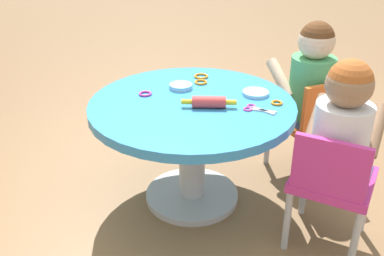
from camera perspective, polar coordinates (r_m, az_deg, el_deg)
ground_plane at (r=2.17m, az=-0.00°, el=-8.88°), size 10.00×10.00×0.00m
craft_table at (r=1.97m, az=-0.00°, el=0.17°), size 0.89×0.89×0.50m
child_chair_left at (r=1.81m, az=17.43°, el=-6.64°), size 0.40×0.40×0.54m
seated_child_left at (r=1.73m, az=18.73°, el=0.28°), size 0.43×0.39×0.51m
child_chair_right at (r=2.27m, az=14.99°, el=0.95°), size 0.40×0.40×0.54m
seated_child_right at (r=2.21m, az=15.07°, el=6.63°), size 0.43×0.39×0.51m
rolling_pin at (r=1.86m, az=2.18°, el=3.35°), size 0.05×0.23×0.05m
craft_scissors at (r=1.86m, az=8.15°, el=2.44°), size 0.11×0.14×0.01m
playdough_blob_0 at (r=2.01m, az=8.15°, el=4.47°), size 0.12×0.12×0.02m
playdough_blob_1 at (r=2.06m, az=-1.45°, el=5.38°), size 0.11×0.11×0.02m
cookie_cutter_0 at (r=1.93m, az=10.82°, el=3.19°), size 0.05×0.05×0.01m
cookie_cutter_1 at (r=2.20m, az=1.18°, el=6.66°), size 0.07×0.07×0.01m
cookie_cutter_2 at (r=2.00m, az=-6.01°, el=4.40°), size 0.06×0.06×0.01m
cookie_cutter_3 at (r=2.12m, az=1.14°, el=5.90°), size 0.06×0.06×0.01m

